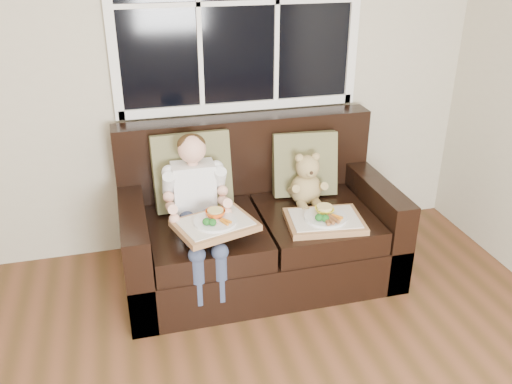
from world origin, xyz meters
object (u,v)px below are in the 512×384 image
object	(u,v)px
loveseat	(257,228)
teddy_bear	(307,183)
tray_left	(215,224)
tray_right	(325,220)
child	(197,197)

from	to	relation	value
loveseat	teddy_bear	world-z (taller)	loveseat
teddy_bear	tray_left	size ratio (longest dim) A/B	0.72
tray_right	loveseat	bearing A→B (deg)	146.05
child	teddy_bear	bearing A→B (deg)	9.02
child	teddy_bear	distance (m)	0.74
tray_right	teddy_bear	bearing A→B (deg)	99.68
loveseat	child	bearing A→B (deg)	-163.50
tray_right	child	bearing A→B (deg)	173.22
child	loveseat	bearing A→B (deg)	16.50
teddy_bear	loveseat	bearing A→B (deg)	-177.93
loveseat	tray_right	distance (m)	0.49
teddy_bear	child	bearing A→B (deg)	-168.55
loveseat	tray_left	bearing A→B (deg)	-133.82
loveseat	tray_right	bearing A→B (deg)	-40.86
child	tray_left	world-z (taller)	child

